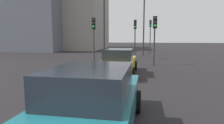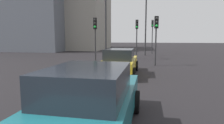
{
  "view_description": "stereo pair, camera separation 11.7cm",
  "coord_description": "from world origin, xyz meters",
  "px_view_note": "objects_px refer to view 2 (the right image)",
  "views": [
    {
      "loc": [
        -1.8,
        -1.23,
        2.15
      ],
      "look_at": [
        6.01,
        -0.08,
        1.13
      ],
      "focal_mm": 30.62,
      "sensor_mm": 36.0,
      "label": 1
    },
    {
      "loc": [
        -1.78,
        -1.35,
        2.15
      ],
      "look_at": [
        6.01,
        -0.08,
        1.13
      ],
      "focal_mm": 30.62,
      "sensor_mm": 36.0,
      "label": 2
    }
  ],
  "objects_px": {
    "street_lamp_far": "(106,16)",
    "traffic_light_far_right": "(156,30)",
    "traffic_light_near_right": "(95,31)",
    "traffic_light_far_left": "(137,31)",
    "car_yellow_lead": "(120,62)",
    "car_teal_second": "(90,103)",
    "traffic_light_near_left": "(152,30)",
    "street_lamp_kerbside": "(146,20)"
  },
  "relations": [
    {
      "from": "street_lamp_far",
      "to": "traffic_light_far_right",
      "type": "bearing_deg",
      "value": -123.97
    },
    {
      "from": "traffic_light_near_right",
      "to": "traffic_light_far_left",
      "type": "height_order",
      "value": "traffic_light_far_left"
    },
    {
      "from": "street_lamp_far",
      "to": "traffic_light_far_left",
      "type": "bearing_deg",
      "value": -57.03
    },
    {
      "from": "traffic_light_far_left",
      "to": "street_lamp_far",
      "type": "distance_m",
      "value": 3.63
    },
    {
      "from": "car_yellow_lead",
      "to": "car_teal_second",
      "type": "distance_m",
      "value": 7.15
    },
    {
      "from": "car_teal_second",
      "to": "traffic_light_near_left",
      "type": "xyz_separation_m",
      "value": [
        22.27,
        -2.27,
        2.44
      ]
    },
    {
      "from": "traffic_light_near_left",
      "to": "street_lamp_kerbside",
      "type": "xyz_separation_m",
      "value": [
        -2.88,
        0.92,
        0.97
      ]
    },
    {
      "from": "street_lamp_kerbside",
      "to": "street_lamp_far",
      "type": "height_order",
      "value": "street_lamp_far"
    },
    {
      "from": "traffic_light_near_right",
      "to": "traffic_light_far_right",
      "type": "bearing_deg",
      "value": 78.98
    },
    {
      "from": "traffic_light_far_right",
      "to": "street_lamp_far",
      "type": "height_order",
      "value": "street_lamp_far"
    },
    {
      "from": "traffic_light_near_right",
      "to": "traffic_light_far_right",
      "type": "relative_size",
      "value": 1.0
    },
    {
      "from": "traffic_light_near_left",
      "to": "traffic_light_far_left",
      "type": "relative_size",
      "value": 1.14
    },
    {
      "from": "traffic_light_far_left",
      "to": "traffic_light_far_right",
      "type": "relative_size",
      "value": 1.05
    },
    {
      "from": "street_lamp_kerbside",
      "to": "traffic_light_near_right",
      "type": "bearing_deg",
      "value": 153.1
    },
    {
      "from": "car_teal_second",
      "to": "street_lamp_far",
      "type": "bearing_deg",
      "value": 11.44
    },
    {
      "from": "traffic_light_near_left",
      "to": "traffic_light_far_left",
      "type": "height_order",
      "value": "traffic_light_near_left"
    },
    {
      "from": "car_yellow_lead",
      "to": "traffic_light_near_right",
      "type": "bearing_deg",
      "value": 32.43
    },
    {
      "from": "car_yellow_lead",
      "to": "street_lamp_far",
      "type": "height_order",
      "value": "street_lamp_far"
    },
    {
      "from": "traffic_light_far_left",
      "to": "traffic_light_near_right",
      "type": "bearing_deg",
      "value": -37.85
    },
    {
      "from": "car_yellow_lead",
      "to": "street_lamp_far",
      "type": "relative_size",
      "value": 0.64
    },
    {
      "from": "car_yellow_lead",
      "to": "street_lamp_kerbside",
      "type": "distance_m",
      "value": 12.81
    },
    {
      "from": "car_teal_second",
      "to": "street_lamp_far",
      "type": "xyz_separation_m",
      "value": [
        13.94,
        2.39,
        3.41
      ]
    },
    {
      "from": "traffic_light_far_left",
      "to": "street_lamp_far",
      "type": "height_order",
      "value": "street_lamp_far"
    },
    {
      "from": "traffic_light_far_right",
      "to": "car_teal_second",
      "type": "bearing_deg",
      "value": -18.29
    },
    {
      "from": "traffic_light_near_left",
      "to": "traffic_light_far_right",
      "type": "xyz_separation_m",
      "value": [
        -11.32,
        0.22,
        -0.49
      ]
    },
    {
      "from": "car_teal_second",
      "to": "street_lamp_kerbside",
      "type": "relative_size",
      "value": 0.67
    },
    {
      "from": "street_lamp_kerbside",
      "to": "car_yellow_lead",
      "type": "bearing_deg",
      "value": 172.65
    },
    {
      "from": "traffic_light_near_left",
      "to": "street_lamp_far",
      "type": "xyz_separation_m",
      "value": [
        -8.33,
        4.66,
        0.97
      ]
    },
    {
      "from": "traffic_light_far_left",
      "to": "traffic_light_near_left",
      "type": "bearing_deg",
      "value": 161.94
    },
    {
      "from": "street_lamp_kerbside",
      "to": "traffic_light_near_left",
      "type": "bearing_deg",
      "value": -17.65
    },
    {
      "from": "car_teal_second",
      "to": "traffic_light_near_left",
      "type": "height_order",
      "value": "traffic_light_near_left"
    },
    {
      "from": "car_teal_second",
      "to": "traffic_light_far_right",
      "type": "relative_size",
      "value": 1.26
    },
    {
      "from": "car_teal_second",
      "to": "traffic_light_far_right",
      "type": "xyz_separation_m",
      "value": [
        10.95,
        -2.05,
        1.94
      ]
    },
    {
      "from": "traffic_light_far_left",
      "to": "street_lamp_kerbside",
      "type": "distance_m",
      "value": 3.96
    },
    {
      "from": "traffic_light_far_right",
      "to": "street_lamp_far",
      "type": "xyz_separation_m",
      "value": [
        2.99,
        4.44,
        1.46
      ]
    },
    {
      "from": "car_teal_second",
      "to": "traffic_light_near_right",
      "type": "distance_m",
      "value": 11.79
    },
    {
      "from": "car_yellow_lead",
      "to": "traffic_light_far_left",
      "type": "bearing_deg",
      "value": -3.27
    },
    {
      "from": "car_teal_second",
      "to": "traffic_light_far_right",
      "type": "height_order",
      "value": "traffic_light_far_right"
    },
    {
      "from": "traffic_light_far_right",
      "to": "street_lamp_kerbside",
      "type": "distance_m",
      "value": 8.6
    },
    {
      "from": "car_yellow_lead",
      "to": "street_lamp_kerbside",
      "type": "relative_size",
      "value": 0.64
    },
    {
      "from": "street_lamp_kerbside",
      "to": "street_lamp_far",
      "type": "distance_m",
      "value": 6.61
    },
    {
      "from": "traffic_light_near_right",
      "to": "street_lamp_far",
      "type": "bearing_deg",
      "value": 165.45
    }
  ]
}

